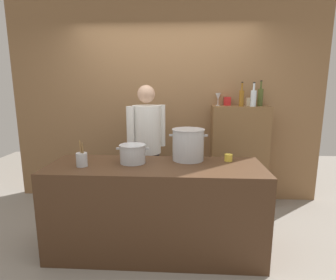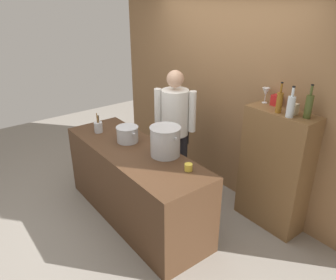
# 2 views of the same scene
# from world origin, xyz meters

# --- Properties ---
(ground_plane) EXTENTS (8.00, 8.00, 0.00)m
(ground_plane) POSITION_xyz_m (0.00, 0.00, 0.00)
(ground_plane) COLOR gray
(brick_back_panel) EXTENTS (4.40, 0.10, 3.00)m
(brick_back_panel) POSITION_xyz_m (0.00, 1.40, 1.50)
(brick_back_panel) COLOR olive
(brick_back_panel) RESTS_ON ground_plane
(prep_counter) EXTENTS (2.08, 0.70, 0.90)m
(prep_counter) POSITION_xyz_m (0.00, 0.00, 0.45)
(prep_counter) COLOR #472D1C
(prep_counter) RESTS_ON ground_plane
(bar_cabinet) EXTENTS (0.76, 0.32, 1.39)m
(bar_cabinet) POSITION_xyz_m (1.03, 1.19, 0.69)
(bar_cabinet) COLOR brown
(bar_cabinet) RESTS_ON ground_plane
(chef) EXTENTS (0.45, 0.42, 1.66)m
(chef) POSITION_xyz_m (-0.18, 0.73, 0.96)
(chef) COLOR black
(chef) RESTS_ON ground_plane
(stockpot_large) EXTENTS (0.39, 0.33, 0.32)m
(stockpot_large) POSITION_xyz_m (0.32, 0.20, 1.06)
(stockpot_large) COLOR #B7BABF
(stockpot_large) RESTS_ON prep_counter
(stockpot_small) EXTENTS (0.32, 0.26, 0.18)m
(stockpot_small) POSITION_xyz_m (-0.23, 0.06, 0.99)
(stockpot_small) COLOR #B7BABF
(stockpot_small) RESTS_ON prep_counter
(utensil_crock) EXTENTS (0.10, 0.10, 0.25)m
(utensil_crock) POSITION_xyz_m (-0.69, -0.08, 0.97)
(utensil_crock) COLOR #B7BABF
(utensil_crock) RESTS_ON prep_counter
(butter_jar) EXTENTS (0.08, 0.08, 0.07)m
(butter_jar) POSITION_xyz_m (0.73, 0.18, 0.94)
(butter_jar) COLOR yellow
(butter_jar) RESTS_ON prep_counter
(wine_bottle_amber) EXTENTS (0.06, 0.06, 0.32)m
(wine_bottle_amber) POSITION_xyz_m (1.02, 1.11, 1.50)
(wine_bottle_amber) COLOR #8C5919
(wine_bottle_amber) RESTS_ON bar_cabinet
(wine_bottle_olive) EXTENTS (0.07, 0.07, 0.33)m
(wine_bottle_olive) POSITION_xyz_m (1.28, 1.20, 1.51)
(wine_bottle_olive) COLOR #475123
(wine_bottle_olive) RESTS_ON bar_cabinet
(wine_bottle_clear) EXTENTS (0.08, 0.08, 0.31)m
(wine_bottle_clear) POSITION_xyz_m (1.17, 1.09, 1.50)
(wine_bottle_clear) COLOR silver
(wine_bottle_clear) RESTS_ON bar_cabinet
(wine_glass_short) EXTENTS (0.08, 0.08, 0.17)m
(wine_glass_short) POSITION_xyz_m (0.74, 1.27, 1.50)
(wine_glass_short) COLOR silver
(wine_glass_short) RESTS_ON bar_cabinet
(spice_tin_red) EXTENTS (0.09, 0.09, 0.12)m
(spice_tin_red) POSITION_xyz_m (0.86, 1.29, 1.44)
(spice_tin_red) COLOR red
(spice_tin_red) RESTS_ON bar_cabinet
(spice_tin_cream) EXTENTS (0.07, 0.07, 0.11)m
(spice_tin_cream) POSITION_xyz_m (1.14, 1.20, 1.44)
(spice_tin_cream) COLOR beige
(spice_tin_cream) RESTS_ON bar_cabinet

